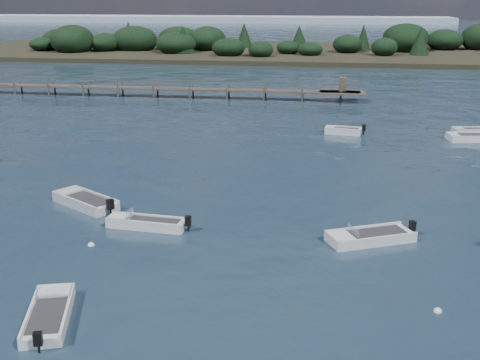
% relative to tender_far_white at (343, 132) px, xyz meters
% --- Properties ---
extents(ground, '(400.00, 400.00, 0.00)m').
position_rel_tender_far_white_xyz_m(ground, '(-3.83, 28.34, -0.17)').
color(ground, '#152331').
rests_on(ground, ground).
extents(tender_far_white, '(3.48, 1.65, 1.17)m').
position_rel_tender_far_white_xyz_m(tender_far_white, '(0.00, 0.00, 0.00)').
color(tender_far_white, silver).
rests_on(tender_far_white, ground).
extents(dinghy_extra_b, '(4.48, 1.53, 1.11)m').
position_rel_tender_far_white_xyz_m(dinghy_extra_b, '(-10.54, -23.37, -0.02)').
color(dinghy_extra_b, silver).
rests_on(dinghy_extra_b, ground).
extents(dinghy_extra_a, '(3.58, 2.19, 1.13)m').
position_rel_tender_far_white_xyz_m(dinghy_extra_a, '(10.08, -1.00, -0.01)').
color(dinghy_extra_a, silver).
rests_on(dinghy_extra_a, ground).
extents(dinghy_mid_white_a, '(4.53, 3.21, 1.07)m').
position_rel_tender_far_white_xyz_m(dinghy_mid_white_a, '(0.82, -23.54, -0.03)').
color(dinghy_mid_white_a, silver).
rests_on(dinghy_mid_white_a, ground).
extents(dinghy_near_olive, '(2.49, 4.32, 1.03)m').
position_rel_tender_far_white_xyz_m(dinghy_near_olive, '(-11.48, -32.81, -0.03)').
color(dinghy_near_olive, silver).
rests_on(dinghy_near_olive, ground).
extents(tender_far_grey_b, '(3.72, 1.84, 1.25)m').
position_rel_tender_far_white_xyz_m(tender_far_grey_b, '(10.92, 1.18, 0.01)').
color(tender_far_grey_b, '#B2B7BA').
rests_on(tender_far_grey_b, ground).
extents(dinghy_mid_grey, '(4.47, 3.72, 1.18)m').
position_rel_tender_far_white_xyz_m(dinghy_mid_grey, '(-14.99, -20.61, -0.01)').
color(dinghy_mid_grey, '#B2B7BA').
rests_on(dinghy_mid_grey, ground).
extents(buoy_b, '(0.32, 0.32, 0.32)m').
position_rel_tender_far_white_xyz_m(buoy_b, '(2.97, -30.13, -0.17)').
color(buoy_b, white).
rests_on(buoy_b, ground).
extents(buoy_c, '(0.32, 0.32, 0.32)m').
position_rel_tender_far_white_xyz_m(buoy_c, '(-12.54, -25.99, -0.17)').
color(buoy_c, white).
rests_on(buoy_c, ground).
extents(jetty, '(64.50, 3.20, 3.40)m').
position_rel_tender_far_white_xyz_m(jetty, '(-25.57, 16.33, 0.82)').
color(jetty, '#473D34').
rests_on(jetty, ground).
extents(far_headland, '(190.00, 40.00, 5.80)m').
position_rel_tender_far_white_xyz_m(far_headland, '(21.17, 68.34, 1.80)').
color(far_headland, black).
rests_on(far_headland, ground).
extents(distant_haze, '(280.00, 20.00, 2.40)m').
position_rel_tender_far_white_xyz_m(distant_haze, '(-93.83, 198.34, -0.17)').
color(distant_haze, '#95A6B8').
rests_on(distant_haze, ground).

